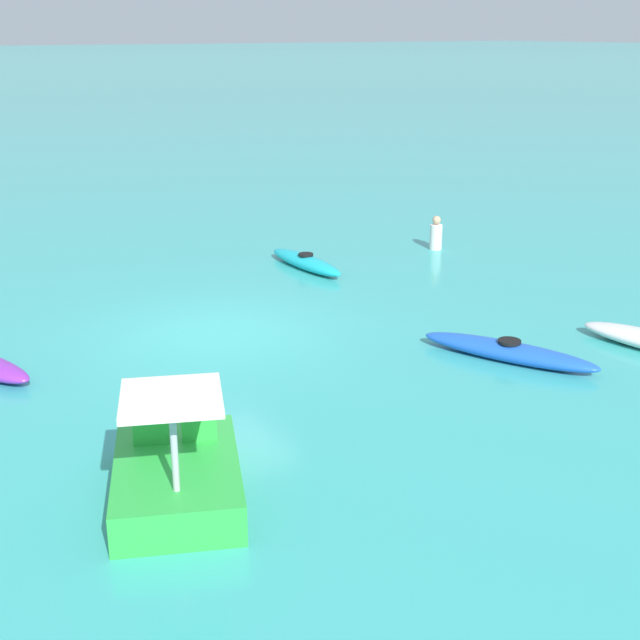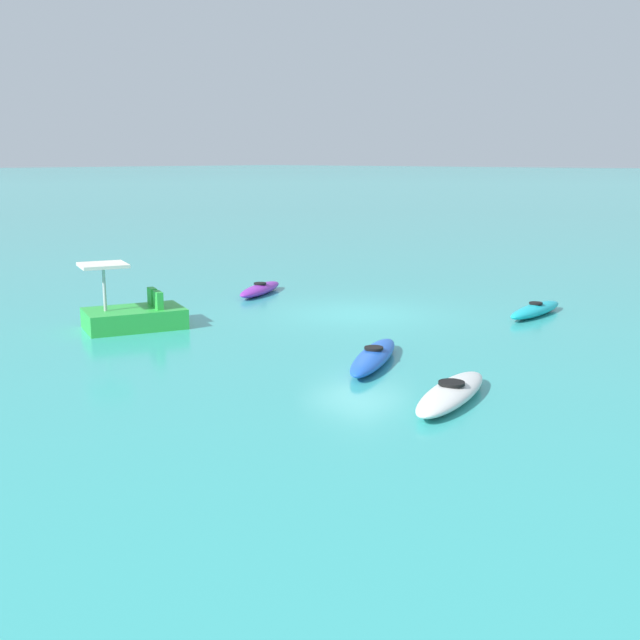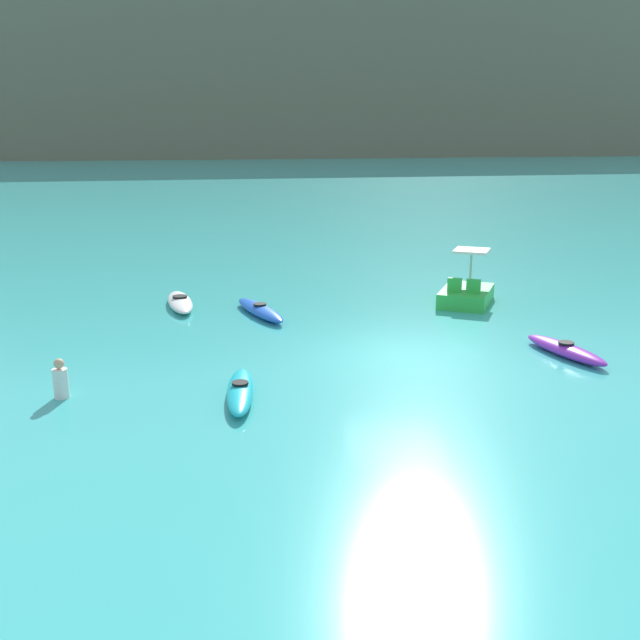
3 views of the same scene
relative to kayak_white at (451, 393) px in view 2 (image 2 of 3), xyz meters
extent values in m
plane|color=#38ADA8|center=(6.21, -5.16, -0.16)|extent=(600.00, 600.00, 0.00)
ellipsoid|color=white|center=(0.00, 0.00, 0.00)|extent=(1.40, 3.03, 0.32)
cylinder|color=black|center=(0.00, 0.00, 0.18)|extent=(0.56, 0.56, 0.05)
ellipsoid|color=blue|center=(2.59, -1.15, 0.00)|extent=(1.88, 3.14, 0.32)
cylinder|color=black|center=(2.59, -1.15, 0.18)|extent=(0.53, 0.53, 0.05)
ellipsoid|color=purple|center=(10.45, -5.59, 0.00)|extent=(1.59, 2.75, 0.32)
cylinder|color=black|center=(10.45, -5.59, 0.18)|extent=(0.51, 0.51, 0.05)
ellipsoid|color=#19B7C6|center=(2.39, -8.12, 0.00)|extent=(0.64, 2.79, 0.32)
cylinder|color=black|center=(2.39, -8.12, 0.18)|extent=(0.37, 0.37, 0.05)
cube|color=green|center=(9.28, 0.00, 0.09)|extent=(2.32, 2.80, 0.50)
cube|color=green|center=(8.79, -0.39, 0.56)|extent=(0.47, 0.32, 0.44)
cube|color=green|center=(9.34, -0.63, 0.56)|extent=(0.47, 0.32, 0.44)
cylinder|color=#B2B2B7|center=(9.55, 0.64, 0.89)|extent=(0.08, 0.08, 1.10)
cube|color=silver|center=(9.55, 0.64, 1.48)|extent=(1.44, 1.44, 0.08)
camera|label=1|loc=(12.79, 8.68, 5.28)|focal=48.00mm
camera|label=2|loc=(-6.98, 11.48, 4.06)|focal=44.11mm
camera|label=3|loc=(3.39, -22.69, 5.52)|focal=40.56mm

